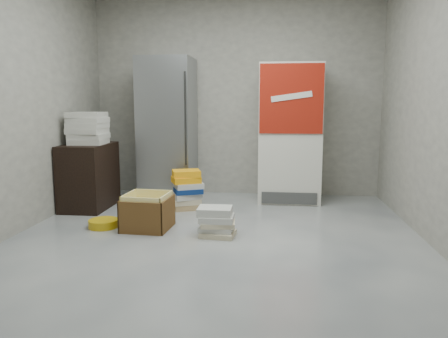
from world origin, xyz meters
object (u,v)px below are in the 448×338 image
coke_cooler (290,133)px  wood_shelf (89,176)px  phonebook_stack_main (187,190)px  cardboard_box (148,214)px  steel_fridge (168,129)px

coke_cooler → wood_shelf: (-2.48, -0.72, -0.50)m
coke_cooler → wood_shelf: size_ratio=2.25×
wood_shelf → phonebook_stack_main: size_ratio=1.65×
coke_cooler → cardboard_box: coke_cooler is taller
coke_cooler → cardboard_box: bearing=-134.2°
phonebook_stack_main → coke_cooler: bearing=3.1°
phonebook_stack_main → cardboard_box: (-0.24, -0.88, -0.09)m
wood_shelf → cardboard_box: wood_shelf is taller
wood_shelf → cardboard_box: bearing=-39.8°
steel_fridge → phonebook_stack_main: bearing=-59.6°
wood_shelf → coke_cooler: bearing=16.3°
coke_cooler → phonebook_stack_main: 1.57m
steel_fridge → wood_shelf: bearing=-138.7°
coke_cooler → phonebook_stack_main: bearing=-152.1°
steel_fridge → wood_shelf: size_ratio=2.37×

